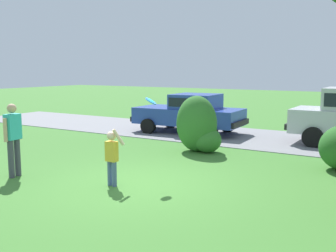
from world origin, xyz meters
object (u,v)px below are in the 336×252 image
object	(u,v)px
child_thrower	(112,154)
adult_onlooker	(13,136)
parked_sedan	(191,112)
frisbee	(151,101)

from	to	relation	value
child_thrower	adult_onlooker	distance (m)	2.55
parked_sedan	adult_onlooker	xyz separation A→B (m)	(-0.39, -7.99, 0.13)
child_thrower	adult_onlooker	bearing A→B (deg)	-165.85
frisbee	adult_onlooker	bearing A→B (deg)	-151.74
parked_sedan	frisbee	size ratio (longest dim) A/B	15.87
parked_sedan	child_thrower	bearing A→B (deg)	-74.32
parked_sedan	frisbee	xyz separation A→B (m)	(2.47, -6.45, 0.97)
child_thrower	parked_sedan	bearing A→B (deg)	105.68
adult_onlooker	parked_sedan	bearing A→B (deg)	87.18
parked_sedan	frisbee	bearing A→B (deg)	-69.01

